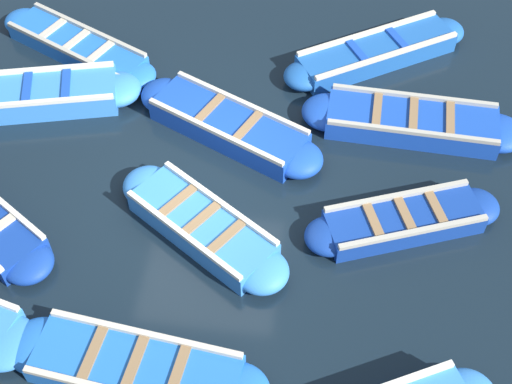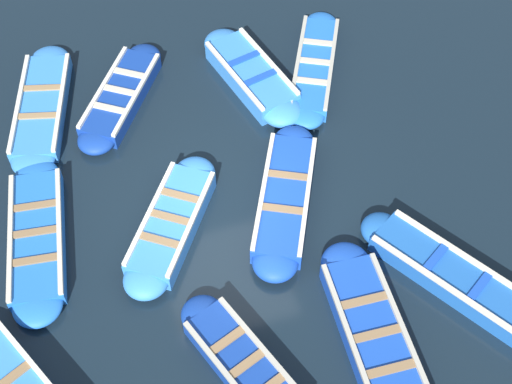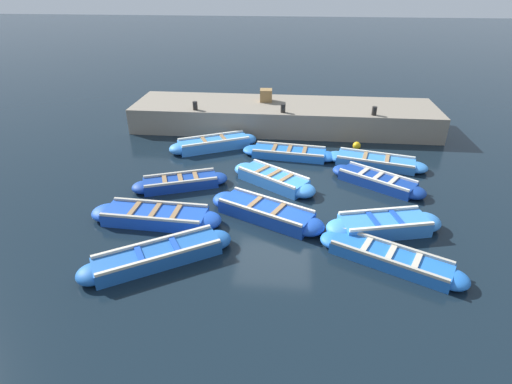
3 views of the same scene
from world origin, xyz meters
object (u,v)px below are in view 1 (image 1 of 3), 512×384
object	(u,v)px
boat_far_corner	(412,122)
boat_centre	(78,47)
boat_alongside	(202,226)
boat_inner_gap	(403,221)
boat_mid_row	(229,126)
boat_drifting	(49,95)
boat_bow_out	(136,368)
boat_near_quay	(376,53)

from	to	relation	value
boat_far_corner	boat_centre	distance (m)	6.31
boat_alongside	boat_centre	distance (m)	4.90
boat_inner_gap	boat_centre	xyz separation A→B (m)	(3.35, 6.03, -0.01)
boat_mid_row	boat_drifting	world-z (taller)	boat_drifting
boat_bow_out	boat_centre	xyz separation A→B (m)	(6.18, 2.57, 0.01)
boat_drifting	boat_alongside	size ratio (longest dim) A/B	1.08
boat_bow_out	boat_far_corner	size ratio (longest dim) A/B	0.97
boat_far_corner	boat_bow_out	bearing A→B (deg)	143.80
boat_mid_row	boat_drifting	xyz separation A→B (m)	(0.35, 3.23, 0.00)
boat_drifting	boat_centre	xyz separation A→B (m)	(1.37, -0.10, -0.05)
boat_alongside	boat_far_corner	world-z (taller)	boat_alongside
boat_mid_row	boat_far_corner	distance (m)	3.10
boat_drifting	boat_bow_out	size ratio (longest dim) A/B	0.90
boat_near_quay	boat_bow_out	xyz separation A→B (m)	(-6.67, 2.99, -0.04)
boat_near_quay	boat_alongside	bearing A→B (deg)	149.84
boat_mid_row	boat_inner_gap	distance (m)	3.34
boat_near_quay	boat_alongside	size ratio (longest dim) A/B	1.16
boat_inner_gap	boat_centre	distance (m)	6.90
boat_inner_gap	boat_far_corner	distance (m)	2.12
boat_alongside	boat_centre	world-z (taller)	boat_alongside
boat_bow_out	boat_mid_row	bearing A→B (deg)	-7.09
boat_mid_row	boat_inner_gap	size ratio (longest dim) A/B	1.13
boat_mid_row	boat_far_corner	size ratio (longest dim) A/B	0.94
boat_inner_gap	boat_mid_row	bearing A→B (deg)	60.82
boat_drifting	boat_mid_row	bearing A→B (deg)	-96.27
boat_near_quay	boat_far_corner	distance (m)	1.84
boat_near_quay	boat_drifting	distance (m)	5.96
boat_near_quay	boat_centre	world-z (taller)	boat_near_quay
boat_mid_row	boat_far_corner	xyz separation A→B (m)	(0.48, -3.06, -0.02)
boat_mid_row	boat_alongside	distance (m)	2.12
boat_alongside	boat_near_quay	bearing A→B (deg)	-30.16
boat_inner_gap	boat_far_corner	bearing A→B (deg)	-4.03
boat_inner_gap	boat_bow_out	distance (m)	4.47
boat_alongside	boat_far_corner	bearing A→B (deg)	-50.40
boat_mid_row	boat_alongside	size ratio (longest dim) A/B	1.16
boat_bow_out	boat_near_quay	bearing A→B (deg)	-24.13
boat_drifting	boat_bow_out	world-z (taller)	boat_drifting
boat_near_quay	boat_bow_out	world-z (taller)	boat_near_quay
boat_near_quay	boat_centre	distance (m)	5.57
boat_drifting	boat_centre	distance (m)	1.38
boat_mid_row	boat_inner_gap	xyz separation A→B (m)	(-1.63, -2.91, -0.03)
boat_inner_gap	boat_near_quay	bearing A→B (deg)	7.12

